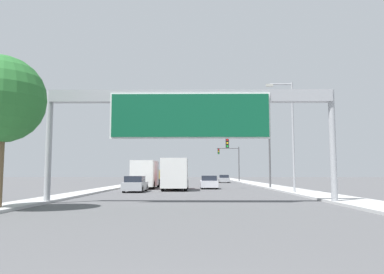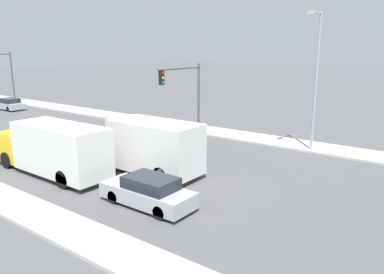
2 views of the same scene
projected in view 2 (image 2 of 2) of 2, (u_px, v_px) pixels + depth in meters
sidewalk_right at (58, 107)px, 45.79m from camera, size 3.00×120.00×0.15m
car_far_left at (142, 140)px, 26.92m from camera, size 1.85×4.76×1.43m
car_far_right at (9, 104)px, 44.25m from camera, size 1.81×4.21×1.38m
car_mid_left at (148, 192)px, 17.30m from camera, size 1.79×4.67×1.45m
truck_box_primary at (53, 149)px, 21.43m from camera, size 2.35×8.61×3.03m
truck_box_secondary at (146, 146)px, 21.81m from camera, size 2.47×7.59×3.12m
traffic_light_near_intersection at (186, 88)px, 29.97m from camera, size 5.20×0.32×5.91m
traffic_light_mid_block at (2, 69)px, 47.62m from camera, size 4.30×0.32×6.69m
street_lamp_right at (315, 73)px, 25.18m from camera, size 2.31×0.28×9.50m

